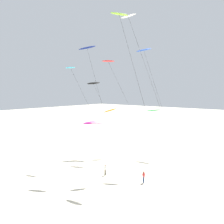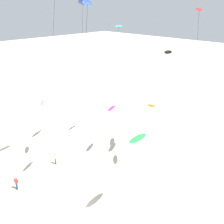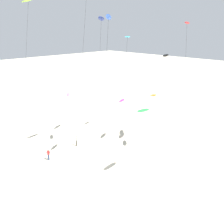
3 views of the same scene
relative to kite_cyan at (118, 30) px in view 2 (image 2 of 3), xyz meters
name	(u,v)px [view 2 (image 2 of 3)]	position (x,y,z in m)	size (l,w,h in m)	color
ground_plane	(71,206)	(5.80, -13.13, -16.53)	(260.00, 260.00, 0.00)	beige
kite_cyan	(118,30)	(0.00, 0.00, 0.00)	(5.34, 7.77, 17.19)	#33BFE0
kite_orange	(151,106)	(7.70, -2.56, -7.64)	(3.81, 4.68, 9.45)	orange
kite_pink	(43,103)	(-3.62, -9.77, -8.28)	(3.18, 3.85, 8.53)	pink
kite_black	(168,53)	(6.89, 1.23, -2.16)	(5.17, 6.79, 14.88)	black
kite_red	(199,12)	(10.74, 0.42, 2.48)	(6.27, 8.91, 19.51)	red
kite_green	(138,139)	(11.93, -10.04, -7.49)	(2.09, 3.46, 9.39)	green
kite_blue	(87,7)	(6.87, -10.97, 3.06)	(4.84, 6.54, 20.35)	blue
kite_navy	(83,4)	(-0.89, -4.99, 3.14)	(4.11, 5.60, 20.39)	navy
kite_magenta	(112,108)	(1.68, -2.95, -9.45)	(3.08, 4.19, 7.57)	#D8339E
kite_flyer_nearest	(16,183)	(-0.74, -15.85, -15.64)	(0.72, 0.73, 1.67)	navy
kite_flyer_middle	(55,158)	(-1.99, -9.73, -15.64)	(0.66, 0.65, 1.67)	#4C4738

